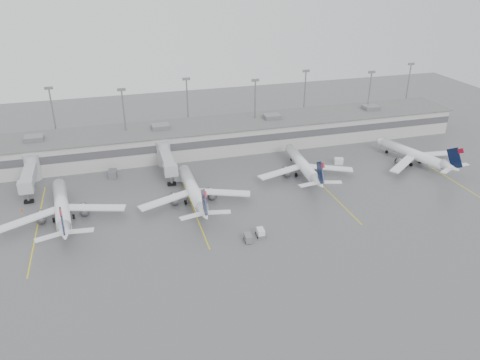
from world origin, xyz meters
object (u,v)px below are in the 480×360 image
object	(u,v)px
jet_mid_right	(303,165)
baggage_tug	(261,233)
jet_mid_left	(193,191)
jet_far_right	(415,155)
jet_far_left	(62,207)

from	to	relation	value
jet_mid_right	baggage_tug	size ratio (longest dim) A/B	10.71
jet_mid_left	jet_far_right	size ratio (longest dim) A/B	1.08
jet_mid_right	jet_far_left	bearing A→B (deg)	-169.49
jet_mid_right	jet_far_right	size ratio (longest dim) A/B	1.06
jet_far_right	baggage_tug	world-z (taller)	jet_far_right
jet_far_left	jet_far_right	size ratio (longest dim) A/B	1.09
jet_mid_left	jet_far_right	bearing A→B (deg)	3.86
jet_far_left	jet_mid_right	size ratio (longest dim) A/B	1.04
jet_mid_left	jet_mid_right	distance (m)	32.51
jet_far_left	jet_mid_right	distance (m)	62.37
jet_mid_right	jet_far_right	bearing A→B (deg)	0.99
jet_mid_right	baggage_tug	xyz separation A→B (m)	(-20.93, -26.19, -2.35)
jet_far_right	jet_mid_left	bearing A→B (deg)	167.38
jet_far_left	jet_mid_left	distance (m)	30.24
jet_mid_right	jet_far_right	distance (m)	34.00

